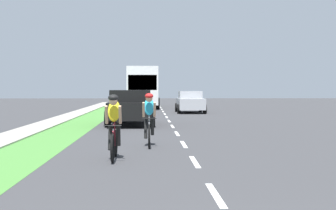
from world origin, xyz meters
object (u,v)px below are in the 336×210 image
object	(u,v)px
cyclist_trailing	(149,119)
pickup_black	(131,107)
bus_white	(143,85)
cyclist_lead	(114,126)
sedan_silver	(190,102)

from	to	relation	value
cyclist_trailing	pickup_black	world-z (taller)	pickup_black
cyclist_trailing	bus_white	bearing A→B (deg)	90.97
cyclist_trailing	bus_white	size ratio (longest dim) A/B	0.15
cyclist_trailing	pickup_black	size ratio (longest dim) A/B	0.34
cyclist_lead	pickup_black	xyz separation A→B (m)	(0.01, 11.14, 0.02)
cyclist_lead	cyclist_trailing	size ratio (longest dim) A/B	1.00
pickup_black	bus_white	xyz separation A→B (m)	(0.34, 20.81, 1.15)
cyclist_lead	pickup_black	bearing A→B (deg)	89.97
cyclist_trailing	cyclist_lead	bearing A→B (deg)	-107.54
cyclist_lead	sedan_silver	bearing A→B (deg)	80.42
cyclist_trailing	sedan_silver	xyz separation A→B (m)	(2.92, 19.66, -0.04)
cyclist_trailing	pickup_black	distance (m)	8.50
cyclist_lead	cyclist_trailing	world-z (taller)	same
cyclist_lead	bus_white	distance (m)	31.97
sedan_silver	cyclist_trailing	bearing A→B (deg)	-98.46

